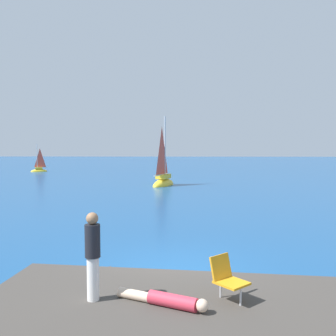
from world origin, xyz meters
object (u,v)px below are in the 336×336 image
(person_sunbather, at_px, (166,300))
(person_standing, at_px, (93,254))
(sailboat_far, at_px, (39,170))
(sailboat_near, at_px, (163,181))
(beach_chair, at_px, (227,276))

(person_sunbather, height_order, person_standing, person_standing)
(sailboat_far, relative_size, person_standing, 2.17)
(sailboat_far, height_order, person_sunbather, sailboat_far)
(sailboat_near, relative_size, beach_chair, 7.62)
(beach_chair, bearing_deg, sailboat_far, 162.64)
(sailboat_near, xyz_separation_m, person_sunbather, (0.89, -23.86, 0.38))
(sailboat_near, height_order, beach_chair, sailboat_near)
(sailboat_far, height_order, beach_chair, sailboat_far)
(sailboat_near, height_order, person_sunbather, sailboat_near)
(person_sunbather, distance_m, person_standing, 1.55)
(beach_chair, bearing_deg, sailboat_near, 143.01)
(person_standing, height_order, beach_chair, person_standing)
(sailboat_far, distance_m, person_standing, 40.16)
(sailboat_far, bearing_deg, person_sunbather, 92.04)
(person_sunbather, height_order, beach_chair, beach_chair)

